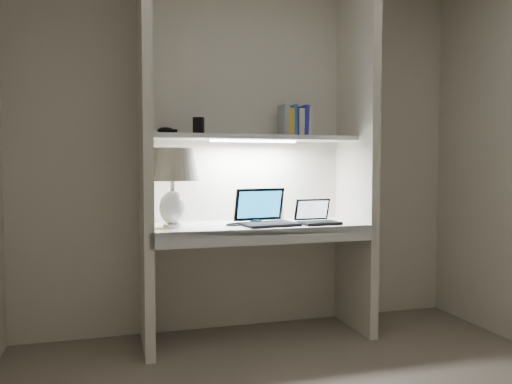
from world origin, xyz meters
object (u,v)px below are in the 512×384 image
object	(u,v)px
table_lamp	(172,174)
speaker	(275,210)
laptop_main	(265,217)
book_row	(295,122)
laptop_netbook	(317,218)

from	to	relation	value
table_lamp	speaker	size ratio (longest dim) A/B	3.45
laptop_main	book_row	bearing A→B (deg)	28.27
speaker	book_row	size ratio (longest dim) A/B	0.65
table_lamp	laptop_netbook	world-z (taller)	table_lamp
laptop_main	speaker	size ratio (longest dim) A/B	2.74
laptop_main	book_row	size ratio (longest dim) A/B	1.78
table_lamp	book_row	bearing A→B (deg)	12.11
laptop_main	book_row	world-z (taller)	book_row
laptop_main	speaker	world-z (taller)	laptop_main
table_lamp	laptop_main	bearing A→B (deg)	-2.42
laptop_main	speaker	xyz separation A→B (m)	(0.14, 0.22, 0.02)
table_lamp	speaker	distance (m)	0.81
book_row	table_lamp	bearing A→B (deg)	-167.89
laptop_netbook	speaker	size ratio (longest dim) A/B	1.86
laptop_main	table_lamp	bearing A→B (deg)	168.61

